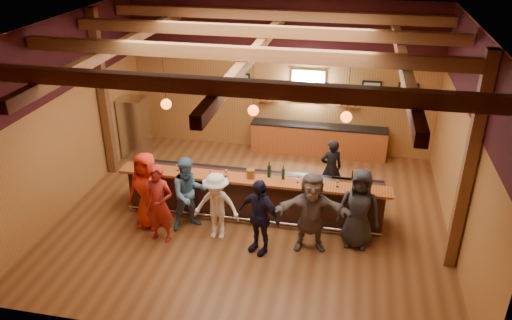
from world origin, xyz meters
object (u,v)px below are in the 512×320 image
(back_bar_cabinet, at_px, (318,140))
(customer_dark, at_px, (359,209))
(customer_redvest, at_px, (159,204))
(bar_counter, at_px, (255,194))
(bartender, at_px, (331,168))
(customer_orange, at_px, (147,190))
(customer_navy, at_px, (259,216))
(customer_brown, at_px, (311,212))
(ice_bucket, at_px, (251,174))
(customer_white, at_px, (216,206))
(customer_denim, at_px, (189,193))
(bottle_a, at_px, (269,171))
(stainless_fridge, at_px, (135,127))

(back_bar_cabinet, distance_m, customer_dark, 4.59)
(customer_redvest, bearing_deg, bar_counter, 42.69)
(customer_redvest, xyz_separation_m, bartender, (3.53, 2.72, -0.14))
(bar_counter, bearing_deg, back_bar_cabinet, 71.66)
(customer_orange, xyz_separation_m, customer_navy, (2.67, -0.46, -0.06))
(customer_navy, bearing_deg, customer_brown, 42.83)
(bartender, distance_m, ice_bucket, 2.36)
(customer_navy, bearing_deg, ice_bucket, 136.16)
(bartender, bearing_deg, customer_redvest, 17.92)
(customer_white, height_order, ice_bucket, customer_white)
(customer_navy, bearing_deg, customer_white, -171.28)
(customer_orange, height_order, customer_denim, customer_orange)
(customer_redvest, bearing_deg, back_bar_cabinet, 62.66)
(customer_orange, distance_m, customer_navy, 2.71)
(customer_dark, bearing_deg, customer_navy, -157.74)
(customer_redvest, xyz_separation_m, ice_bucket, (1.77, 1.20, 0.31))
(bar_counter, distance_m, customer_navy, 1.56)
(bar_counter, relative_size, customer_denim, 3.58)
(customer_denim, relative_size, bartender, 1.14)
(customer_brown, distance_m, ice_bucket, 1.75)
(customer_denim, bearing_deg, customer_white, -55.55)
(customer_white, height_order, bartender, customer_white)
(bottle_a, bearing_deg, bartender, 45.99)
(bar_counter, distance_m, customer_brown, 1.88)
(customer_brown, bearing_deg, bar_counter, 132.54)
(ice_bucket, bearing_deg, bartender, 40.89)
(customer_orange, xyz_separation_m, customer_denim, (0.95, 0.13, -0.04))
(stainless_fridge, xyz_separation_m, customer_denim, (2.77, -3.34, -0.02))
(customer_brown, height_order, bartender, customer_brown)
(back_bar_cabinet, bearing_deg, bar_counter, -108.34)
(stainless_fridge, relative_size, customer_redvest, 0.99)
(bar_counter, height_order, ice_bucket, ice_bucket)
(customer_dark, bearing_deg, ice_bucket, 172.51)
(ice_bucket, height_order, bottle_a, bottle_a)
(stainless_fridge, bearing_deg, customer_denim, -50.29)
(customer_brown, distance_m, bartender, 2.40)
(stainless_fridge, distance_m, customer_denim, 4.34)
(bar_counter, xyz_separation_m, customer_orange, (-2.29, -1.01, 0.40))
(bar_counter, distance_m, customer_white, 1.35)
(customer_white, relative_size, bottle_a, 4.17)
(customer_brown, bearing_deg, bartender, 75.06)
(stainless_fridge, bearing_deg, customer_redvest, -59.82)
(bar_counter, distance_m, back_bar_cabinet, 3.76)
(customer_orange, bearing_deg, customer_brown, 4.71)
(back_bar_cabinet, height_order, bartender, bartender)
(customer_orange, distance_m, ice_bucket, 2.37)
(bar_counter, xyz_separation_m, customer_redvest, (-1.82, -1.49, 0.39))
(bar_counter, xyz_separation_m, customer_denim, (-1.34, -0.89, 0.36))
(customer_redvest, relative_size, customer_dark, 1.00)
(customer_redvest, bearing_deg, customer_white, 19.23)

